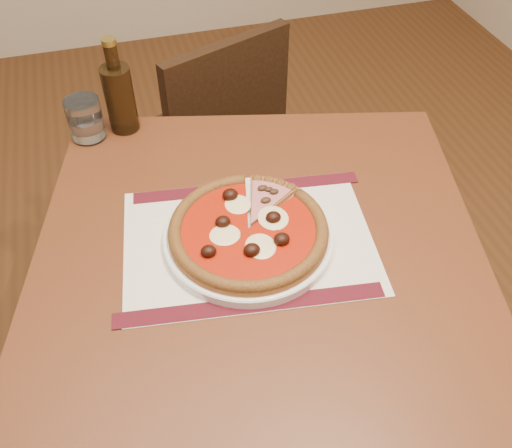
# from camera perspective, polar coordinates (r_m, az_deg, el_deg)

# --- Properties ---
(table) EXTENTS (0.97, 0.97, 0.75)m
(table) POSITION_cam_1_polar(r_m,az_deg,el_deg) (1.10, 0.29, -5.50)
(table) COLOR maroon
(table) RESTS_ON ground
(chair_far) EXTENTS (0.50, 0.50, 0.81)m
(chair_far) POSITION_cam_1_polar(r_m,az_deg,el_deg) (1.74, -4.45, 8.63)
(chair_far) COLOR black
(chair_far) RESTS_ON ground
(placemat) EXTENTS (0.48, 0.38, 0.00)m
(placemat) POSITION_cam_1_polar(r_m,az_deg,el_deg) (1.03, -0.75, -1.71)
(placemat) COLOR silver
(placemat) RESTS_ON table
(plate) EXTENTS (0.30, 0.30, 0.02)m
(plate) POSITION_cam_1_polar(r_m,az_deg,el_deg) (1.02, -0.76, -1.33)
(plate) COLOR white
(plate) RESTS_ON placemat
(pizza) EXTENTS (0.28, 0.28, 0.04)m
(pizza) POSITION_cam_1_polar(r_m,az_deg,el_deg) (1.01, -0.77, -0.57)
(pizza) COLOR #9C5A25
(pizza) RESTS_ON plate
(ham_slice) EXTENTS (0.11, 0.13, 0.02)m
(ham_slice) POSITION_cam_1_polar(r_m,az_deg,el_deg) (1.07, 1.45, 2.74)
(ham_slice) COLOR #9C5A25
(ham_slice) RESTS_ON plate
(water_glass) EXTENTS (0.08, 0.08, 0.09)m
(water_glass) POSITION_cam_1_polar(r_m,az_deg,el_deg) (1.29, -16.70, 10.03)
(water_glass) COLOR white
(water_glass) RESTS_ON table
(bottle) EXTENTS (0.06, 0.06, 0.21)m
(bottle) POSITION_cam_1_polar(r_m,az_deg,el_deg) (1.28, -13.50, 12.39)
(bottle) COLOR #301E0C
(bottle) RESTS_ON table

